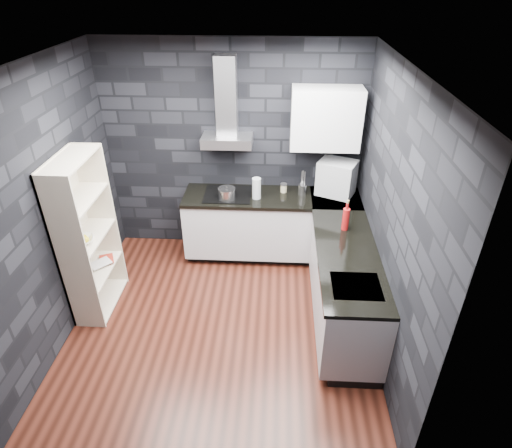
# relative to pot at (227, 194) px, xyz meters

# --- Properties ---
(ground) EXTENTS (3.20, 3.20, 0.00)m
(ground) POSITION_rel_pot_xyz_m (0.05, -1.17, -0.97)
(ground) COLOR #481D14
(ceiling) EXTENTS (3.20, 3.20, 0.00)m
(ceiling) POSITION_rel_pot_xyz_m (0.05, -1.17, 1.73)
(ceiling) COLOR silver
(wall_back) EXTENTS (3.20, 0.05, 2.70)m
(wall_back) POSITION_rel_pot_xyz_m (0.05, 0.45, 0.38)
(wall_back) COLOR black
(wall_back) RESTS_ON ground
(wall_front) EXTENTS (3.20, 0.05, 2.70)m
(wall_front) POSITION_rel_pot_xyz_m (0.05, -2.80, 0.38)
(wall_front) COLOR black
(wall_front) RESTS_ON ground
(wall_left) EXTENTS (0.05, 3.20, 2.70)m
(wall_left) POSITION_rel_pot_xyz_m (-1.58, -1.17, 0.38)
(wall_left) COLOR black
(wall_left) RESTS_ON ground
(wall_right) EXTENTS (0.05, 3.20, 2.70)m
(wall_right) POSITION_rel_pot_xyz_m (1.67, -1.17, 0.38)
(wall_right) COLOR black
(wall_right) RESTS_ON ground
(toekick_back) EXTENTS (2.18, 0.50, 0.10)m
(toekick_back) POSITION_rel_pot_xyz_m (0.55, 0.17, -0.92)
(toekick_back) COLOR black
(toekick_back) RESTS_ON ground
(toekick_right) EXTENTS (0.50, 1.78, 0.10)m
(toekick_right) POSITION_rel_pot_xyz_m (1.39, -1.07, -0.92)
(toekick_right) COLOR black
(toekick_right) RESTS_ON ground
(counter_back_cab) EXTENTS (2.20, 0.60, 0.76)m
(counter_back_cab) POSITION_rel_pot_xyz_m (0.55, 0.13, -0.49)
(counter_back_cab) COLOR silver
(counter_back_cab) RESTS_ON ground
(counter_right_cab) EXTENTS (0.60, 1.80, 0.76)m
(counter_right_cab) POSITION_rel_pot_xyz_m (1.35, -1.07, -0.49)
(counter_right_cab) COLOR silver
(counter_right_cab) RESTS_ON ground
(counter_back_top) EXTENTS (2.20, 0.62, 0.04)m
(counter_back_top) POSITION_rel_pot_xyz_m (0.55, 0.12, -0.09)
(counter_back_top) COLOR black
(counter_back_top) RESTS_ON counter_back_cab
(counter_right_top) EXTENTS (0.62, 1.80, 0.04)m
(counter_right_top) POSITION_rel_pot_xyz_m (1.34, -1.07, -0.09)
(counter_right_top) COLOR black
(counter_right_top) RESTS_ON counter_right_cab
(counter_corner_top) EXTENTS (0.62, 0.62, 0.04)m
(counter_corner_top) POSITION_rel_pot_xyz_m (1.35, 0.13, -0.09)
(counter_corner_top) COLOR black
(counter_corner_top) RESTS_ON counter_right_cab
(hood_body) EXTENTS (0.60, 0.34, 0.12)m
(hood_body) POSITION_rel_pot_xyz_m (-0.00, 0.26, 0.59)
(hood_body) COLOR #B3B3B8
(hood_body) RESTS_ON wall_back
(hood_chimney) EXTENTS (0.24, 0.20, 0.90)m
(hood_chimney) POSITION_rel_pot_xyz_m (-0.00, 0.33, 1.10)
(hood_chimney) COLOR #B3B3B8
(hood_chimney) RESTS_ON hood_body
(upper_cabinet) EXTENTS (0.80, 0.35, 0.70)m
(upper_cabinet) POSITION_rel_pot_xyz_m (1.15, 0.25, 0.88)
(upper_cabinet) COLOR silver
(upper_cabinet) RESTS_ON wall_back
(cooktop) EXTENTS (0.58, 0.50, 0.01)m
(cooktop) POSITION_rel_pot_xyz_m (-0.00, 0.13, -0.07)
(cooktop) COLOR black
(cooktop) RESTS_ON counter_back_top
(sink_rim) EXTENTS (0.44, 0.40, 0.01)m
(sink_rim) POSITION_rel_pot_xyz_m (1.35, -1.57, -0.08)
(sink_rim) COLOR #B3B3B8
(sink_rim) RESTS_ON counter_right_top
(pot) EXTENTS (0.22, 0.22, 0.12)m
(pot) POSITION_rel_pot_xyz_m (0.00, 0.00, 0.00)
(pot) COLOR silver
(pot) RESTS_ON cooktop
(glass_vase) EXTENTS (0.12, 0.12, 0.26)m
(glass_vase) POSITION_rel_pot_xyz_m (0.36, 0.06, 0.06)
(glass_vase) COLOR #B5C0C2
(glass_vase) RESTS_ON counter_back_top
(storage_jar) EXTENTS (0.10, 0.10, 0.10)m
(storage_jar) POSITION_rel_pot_xyz_m (0.69, 0.24, -0.02)
(storage_jar) COLOR tan
(storage_jar) RESTS_ON counter_back_top
(utensil_crock) EXTENTS (0.12, 0.12, 0.13)m
(utensil_crock) POSITION_rel_pot_xyz_m (0.92, 0.19, -0.01)
(utensil_crock) COLOR silver
(utensil_crock) RESTS_ON counter_back_top
(appliance_garage) EXTENTS (0.53, 0.48, 0.43)m
(appliance_garage) POSITION_rel_pot_xyz_m (1.34, 0.21, 0.15)
(appliance_garage) COLOR #ACB0B4
(appliance_garage) RESTS_ON counter_back_top
(red_bottle) EXTENTS (0.08, 0.08, 0.25)m
(red_bottle) POSITION_rel_pot_xyz_m (1.36, -0.61, 0.05)
(red_bottle) COLOR #9E1313
(red_bottle) RESTS_ON counter_right_top
(bookshelf) EXTENTS (0.56, 0.86, 1.80)m
(bookshelf) POSITION_rel_pot_xyz_m (-1.37, -0.93, -0.07)
(bookshelf) COLOR beige
(bookshelf) RESTS_ON ground
(fruit_bowl) EXTENTS (0.29, 0.29, 0.06)m
(fruit_bowl) POSITION_rel_pot_xyz_m (-1.37, -1.04, -0.04)
(fruit_bowl) COLOR white
(fruit_bowl) RESTS_ON bookshelf
(book_red) EXTENTS (0.15, 0.08, 0.20)m
(book_red) POSITION_rel_pot_xyz_m (-1.39, -0.78, -0.40)
(book_red) COLOR maroon
(book_red) RESTS_ON bookshelf
(book_second) EXTENTS (0.13, 0.13, 0.22)m
(book_second) POSITION_rel_pot_xyz_m (-1.41, -0.78, -0.38)
(book_second) COLOR #B2B2B2
(book_second) RESTS_ON bookshelf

